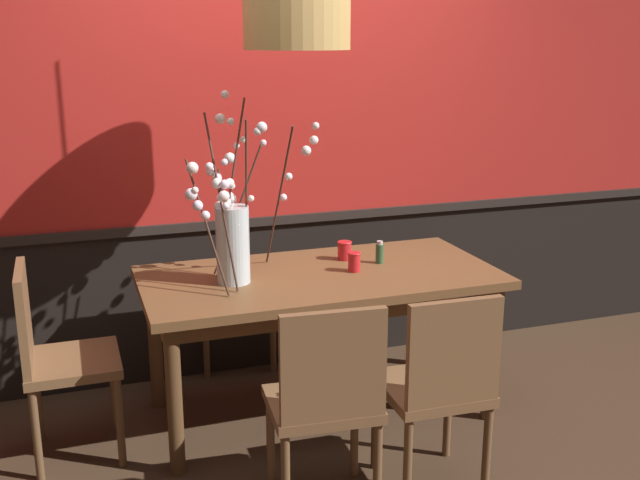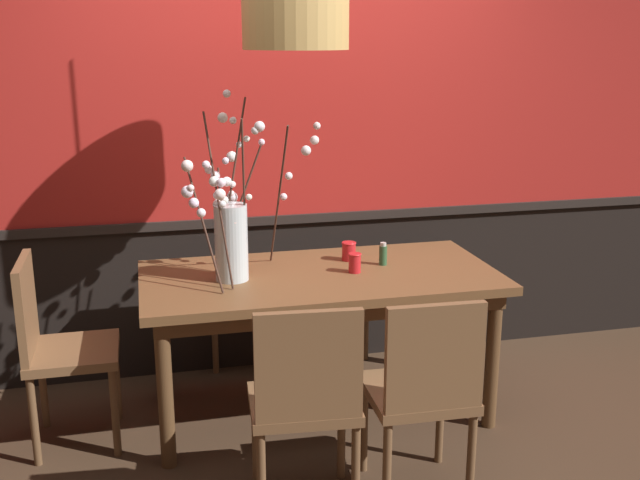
% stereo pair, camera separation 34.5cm
% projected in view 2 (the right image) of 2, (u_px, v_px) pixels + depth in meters
% --- Properties ---
extents(ground_plane, '(24.00, 24.00, 0.00)m').
position_uv_depth(ground_plane, '(320.00, 411.00, 3.96)').
color(ground_plane, '#422D1E').
extents(back_wall, '(5.41, 0.14, 2.79)m').
position_uv_depth(back_wall, '(291.00, 130.00, 4.26)').
color(back_wall, black).
rests_on(back_wall, ground).
extents(dining_table, '(1.76, 0.87, 0.76)m').
position_uv_depth(dining_table, '(320.00, 289.00, 3.78)').
color(dining_table, brown).
rests_on(dining_table, ground).
extents(chair_far_side_right, '(0.45, 0.41, 0.96)m').
position_uv_depth(chair_far_side_right, '(328.00, 265.00, 4.65)').
color(chair_far_side_right, brown).
rests_on(chair_far_side_right, ground).
extents(chair_near_side_right, '(0.43, 0.44, 0.91)m').
position_uv_depth(chair_near_side_right, '(423.00, 387.00, 3.08)').
color(chair_near_side_right, brown).
rests_on(chair_near_side_right, ground).
extents(chair_far_side_left, '(0.48, 0.45, 0.93)m').
position_uv_depth(chair_far_side_left, '(245.00, 273.00, 4.54)').
color(chair_far_side_left, brown).
rests_on(chair_far_side_left, ground).
extents(chair_near_side_left, '(0.47, 0.42, 0.92)m').
position_uv_depth(chair_near_side_left, '(306.00, 397.00, 2.99)').
color(chair_near_side_left, brown).
rests_on(chair_near_side_left, ground).
extents(chair_head_west_end, '(0.42, 0.42, 0.93)m').
position_uv_depth(chair_head_west_end, '(56.00, 342.00, 3.52)').
color(chair_head_west_end, brown).
rests_on(chair_head_west_end, ground).
extents(vase_with_blossoms, '(0.68, 0.48, 0.90)m').
position_uv_depth(vase_with_blossoms, '(231.00, 231.00, 3.60)').
color(vase_with_blossoms, silver).
rests_on(vase_with_blossoms, dining_table).
extents(candle_holder_nearer_center, '(0.07, 0.07, 0.10)m').
position_uv_depth(candle_holder_nearer_center, '(355.00, 263.00, 3.76)').
color(candle_holder_nearer_center, red).
rests_on(candle_holder_nearer_center, dining_table).
extents(candle_holder_nearer_edge, '(0.08, 0.08, 0.10)m').
position_uv_depth(candle_holder_nearer_edge, '(349.00, 251.00, 3.96)').
color(candle_holder_nearer_edge, red).
rests_on(candle_holder_nearer_edge, dining_table).
extents(condiment_bottle, '(0.04, 0.04, 0.12)m').
position_uv_depth(condiment_bottle, '(383.00, 254.00, 3.88)').
color(condiment_bottle, '#2D5633').
rests_on(condiment_bottle, dining_table).
extents(pendant_lamp, '(0.48, 0.48, 0.95)m').
position_uv_depth(pendant_lamp, '(295.00, 17.00, 3.39)').
color(pendant_lamp, tan).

